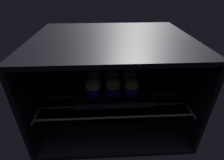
# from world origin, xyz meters

# --- Properties ---
(oven_cavity) EXTENTS (0.59, 0.47, 0.37)m
(oven_cavity) POSITION_xyz_m (0.00, 0.26, 0.17)
(oven_cavity) COLOR black
(oven_cavity) RESTS_ON ground
(oven_rack) EXTENTS (0.55, 0.42, 0.01)m
(oven_rack) POSITION_xyz_m (0.00, 0.22, 0.14)
(oven_rack) COLOR #42424C
(oven_rack) RESTS_ON oven_cavity
(baking_tray) EXTENTS (0.29, 0.29, 0.02)m
(baking_tray) POSITION_xyz_m (0.00, 0.22, 0.15)
(baking_tray) COLOR black
(baking_tray) RESTS_ON oven_rack
(muffin_row0_col0) EXTENTS (0.06, 0.06, 0.07)m
(muffin_row0_col0) POSITION_xyz_m (-0.08, 0.14, 0.19)
(muffin_row0_col0) COLOR #1928B7
(muffin_row0_col0) RESTS_ON baking_tray
(muffin_row0_col1) EXTENTS (0.06, 0.06, 0.07)m
(muffin_row0_col1) POSITION_xyz_m (-0.00, 0.15, 0.19)
(muffin_row0_col1) COLOR #1928B7
(muffin_row0_col1) RESTS_ON baking_tray
(muffin_row0_col2) EXTENTS (0.06, 0.06, 0.08)m
(muffin_row0_col2) POSITION_xyz_m (0.07, 0.14, 0.19)
(muffin_row0_col2) COLOR #1928B7
(muffin_row0_col2) RESTS_ON baking_tray
(muffin_row1_col0) EXTENTS (0.06, 0.06, 0.07)m
(muffin_row1_col0) POSITION_xyz_m (-0.07, 0.21, 0.19)
(muffin_row1_col0) COLOR #0C8C84
(muffin_row1_col0) RESTS_ON baking_tray
(muffin_row1_col1) EXTENTS (0.06, 0.06, 0.08)m
(muffin_row1_col1) POSITION_xyz_m (0.00, 0.22, 0.19)
(muffin_row1_col1) COLOR #1928B7
(muffin_row1_col1) RESTS_ON baking_tray
(muffin_row1_col2) EXTENTS (0.06, 0.06, 0.07)m
(muffin_row1_col2) POSITION_xyz_m (0.07, 0.22, 0.18)
(muffin_row1_col2) COLOR red
(muffin_row1_col2) RESTS_ON baking_tray
(muffin_row2_col0) EXTENTS (0.06, 0.06, 0.08)m
(muffin_row2_col0) POSITION_xyz_m (-0.07, 0.29, 0.19)
(muffin_row2_col0) COLOR red
(muffin_row2_col0) RESTS_ON baking_tray
(muffin_row2_col1) EXTENTS (0.06, 0.06, 0.08)m
(muffin_row2_col1) POSITION_xyz_m (0.00, 0.29, 0.19)
(muffin_row2_col1) COLOR red
(muffin_row2_col1) RESTS_ON baking_tray
(muffin_row2_col2) EXTENTS (0.06, 0.06, 0.08)m
(muffin_row2_col2) POSITION_xyz_m (0.07, 0.29, 0.19)
(muffin_row2_col2) COLOR #0C8C84
(muffin_row2_col2) RESTS_ON baking_tray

